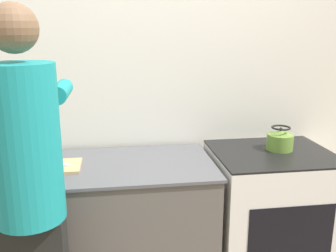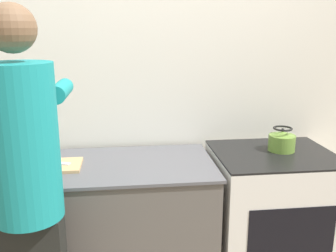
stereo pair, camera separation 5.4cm
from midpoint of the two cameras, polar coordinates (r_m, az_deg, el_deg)
name	(u,v)px [view 1 (the left image)]	position (r m, az deg, el deg)	size (l,w,h in m)	color
wall_back	(150,85)	(2.56, -3.32, 6.28)	(8.00, 0.05, 2.60)	silver
counter	(96,232)	(2.46, -11.62, -15.57)	(1.46, 0.67, 0.88)	#5B5651
oven	(268,217)	(2.63, 14.44, -13.34)	(0.74, 0.64, 0.91)	silver
person	(30,189)	(1.81, -21.14, -9.00)	(0.35, 0.59, 1.77)	black
cutting_board	(56,167)	(2.28, -17.36, -5.95)	(0.28, 0.23, 0.02)	tan
knife	(54,164)	(2.30, -17.69, -5.51)	(0.18, 0.09, 0.01)	silver
kettle	(280,140)	(2.49, 16.10, -2.07)	(0.17, 0.17, 0.15)	olive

